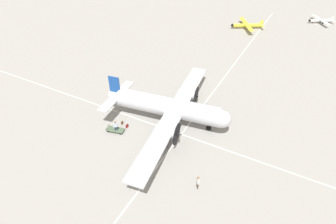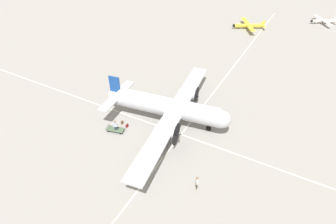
{
  "view_description": "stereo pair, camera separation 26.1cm",
  "coord_description": "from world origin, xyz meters",
  "px_view_note": "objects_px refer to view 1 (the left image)",
  "views": [
    {
      "loc": [
        24.88,
        13.44,
        22.46
      ],
      "look_at": [
        0.0,
        0.0,
        1.54
      ],
      "focal_mm": 28.0,
      "sensor_mm": 36.0,
      "label": 1
    },
    {
      "loc": [
        24.75,
        13.67,
        22.46
      ],
      "look_at": [
        0.0,
        0.0,
        1.54
      ],
      "focal_mm": 28.0,
      "sensor_mm": 36.0,
      "label": 2
    }
  ],
  "objects_px": {
    "suitcase_upright_spare": "(127,126)",
    "baggage_cart": "(115,130)",
    "passenger_boarding": "(115,125)",
    "crew_foreground": "(198,181)",
    "traffic_cone": "(148,159)",
    "airliner_main": "(171,107)",
    "light_aircraft_distant": "(321,20)",
    "suitcase_near_door": "(122,123)",
    "light_aircraft_taxiing": "(247,25)"
  },
  "relations": [
    {
      "from": "airliner_main",
      "to": "traffic_cone",
      "type": "distance_m",
      "value": 7.95
    },
    {
      "from": "airliner_main",
      "to": "baggage_cart",
      "type": "relative_size",
      "value": 10.51
    },
    {
      "from": "baggage_cart",
      "to": "light_aircraft_taxiing",
      "type": "distance_m",
      "value": 48.06
    },
    {
      "from": "airliner_main",
      "to": "suitcase_upright_spare",
      "type": "height_order",
      "value": "airliner_main"
    },
    {
      "from": "light_aircraft_distant",
      "to": "crew_foreground",
      "type": "bearing_deg",
      "value": 53.34
    },
    {
      "from": "crew_foreground",
      "to": "light_aircraft_distant",
      "type": "height_order",
      "value": "light_aircraft_distant"
    },
    {
      "from": "passenger_boarding",
      "to": "crew_foreground",
      "type": "bearing_deg",
      "value": -55.73
    },
    {
      "from": "suitcase_near_door",
      "to": "light_aircraft_distant",
      "type": "height_order",
      "value": "light_aircraft_distant"
    },
    {
      "from": "airliner_main",
      "to": "light_aircraft_distant",
      "type": "height_order",
      "value": "airliner_main"
    },
    {
      "from": "crew_foreground",
      "to": "passenger_boarding",
      "type": "bearing_deg",
      "value": 36.89
    },
    {
      "from": "passenger_boarding",
      "to": "suitcase_near_door",
      "type": "bearing_deg",
      "value": 57.6
    },
    {
      "from": "traffic_cone",
      "to": "light_aircraft_distant",
      "type": "bearing_deg",
      "value": 167.4
    },
    {
      "from": "crew_foreground",
      "to": "baggage_cart",
      "type": "height_order",
      "value": "crew_foreground"
    },
    {
      "from": "baggage_cart",
      "to": "light_aircraft_taxiing",
      "type": "height_order",
      "value": "light_aircraft_taxiing"
    },
    {
      "from": "suitcase_near_door",
      "to": "crew_foreground",
      "type": "bearing_deg",
      "value": 69.91
    },
    {
      "from": "suitcase_near_door",
      "to": "suitcase_upright_spare",
      "type": "height_order",
      "value": "suitcase_near_door"
    },
    {
      "from": "light_aircraft_taxiing",
      "to": "traffic_cone",
      "type": "distance_m",
      "value": 50.25
    },
    {
      "from": "passenger_boarding",
      "to": "suitcase_upright_spare",
      "type": "distance_m",
      "value": 1.81
    },
    {
      "from": "suitcase_near_door",
      "to": "light_aircraft_distant",
      "type": "xyz_separation_m",
      "value": [
        -59.76,
        20.78,
        0.52
      ]
    },
    {
      "from": "crew_foreground",
      "to": "suitcase_near_door",
      "type": "relative_size",
      "value": 3.23
    },
    {
      "from": "light_aircraft_taxiing",
      "to": "light_aircraft_distant",
      "type": "bearing_deg",
      "value": -169.11
    },
    {
      "from": "crew_foreground",
      "to": "baggage_cart",
      "type": "relative_size",
      "value": 0.7
    },
    {
      "from": "crew_foreground",
      "to": "light_aircraft_taxiing",
      "type": "relative_size",
      "value": 0.17
    },
    {
      "from": "passenger_boarding",
      "to": "light_aircraft_taxiing",
      "type": "distance_m",
      "value": 48.11
    },
    {
      "from": "airliner_main",
      "to": "passenger_boarding",
      "type": "bearing_deg",
      "value": -142.93
    },
    {
      "from": "crew_foreground",
      "to": "light_aircraft_taxiing",
      "type": "xyz_separation_m",
      "value": [
        -51.04,
        -8.5,
        -0.19
      ]
    },
    {
      "from": "suitcase_near_door",
      "to": "baggage_cart",
      "type": "height_order",
      "value": "baggage_cart"
    },
    {
      "from": "airliner_main",
      "to": "baggage_cart",
      "type": "distance_m",
      "value": 7.82
    },
    {
      "from": "airliner_main",
      "to": "suitcase_upright_spare",
      "type": "relative_size",
      "value": 51.5
    },
    {
      "from": "crew_foreground",
      "to": "traffic_cone",
      "type": "xyz_separation_m",
      "value": [
        -0.83,
        -6.55,
        -0.75
      ]
    },
    {
      "from": "airliner_main",
      "to": "light_aircraft_taxiing",
      "type": "xyz_separation_m",
      "value": [
        -42.61,
        -0.91,
        -1.55
      ]
    },
    {
      "from": "suitcase_upright_spare",
      "to": "light_aircraft_taxiing",
      "type": "height_order",
      "value": "light_aircraft_taxiing"
    },
    {
      "from": "suitcase_upright_spare",
      "to": "traffic_cone",
      "type": "distance_m",
      "value": 6.7
    },
    {
      "from": "passenger_boarding",
      "to": "baggage_cart",
      "type": "height_order",
      "value": "passenger_boarding"
    },
    {
      "from": "crew_foreground",
      "to": "suitcase_upright_spare",
      "type": "height_order",
      "value": "crew_foreground"
    },
    {
      "from": "crew_foreground",
      "to": "baggage_cart",
      "type": "bearing_deg",
      "value": 36.82
    },
    {
      "from": "suitcase_near_door",
      "to": "light_aircraft_taxiing",
      "type": "relative_size",
      "value": 0.05
    },
    {
      "from": "airliner_main",
      "to": "suitcase_near_door",
      "type": "relative_size",
      "value": 48.77
    },
    {
      "from": "airliner_main",
      "to": "passenger_boarding",
      "type": "xyz_separation_m",
      "value": [
        5.3,
        -5.22,
        -1.3
      ]
    },
    {
      "from": "baggage_cart",
      "to": "light_aircraft_taxiing",
      "type": "bearing_deg",
      "value": 71.23
    },
    {
      "from": "light_aircraft_distant",
      "to": "suitcase_upright_spare",
      "type": "bearing_deg",
      "value": 41.86
    },
    {
      "from": "suitcase_near_door",
      "to": "light_aircraft_distant",
      "type": "bearing_deg",
      "value": 160.83
    },
    {
      "from": "suitcase_upright_spare",
      "to": "light_aircraft_distant",
      "type": "height_order",
      "value": "light_aircraft_distant"
    },
    {
      "from": "suitcase_upright_spare",
      "to": "baggage_cart",
      "type": "relative_size",
      "value": 0.2
    },
    {
      "from": "crew_foreground",
      "to": "passenger_boarding",
      "type": "distance_m",
      "value": 13.18
    },
    {
      "from": "light_aircraft_taxiing",
      "to": "traffic_cone",
      "type": "xyz_separation_m",
      "value": [
        50.21,
        1.95,
        -0.56
      ]
    },
    {
      "from": "suitcase_upright_spare",
      "to": "baggage_cart",
      "type": "distance_m",
      "value": 1.63
    },
    {
      "from": "crew_foreground",
      "to": "light_aircraft_taxiing",
      "type": "distance_m",
      "value": 51.74
    },
    {
      "from": "airliner_main",
      "to": "crew_foreground",
      "type": "height_order",
      "value": "airliner_main"
    },
    {
      "from": "passenger_boarding",
      "to": "airliner_main",
      "type": "bearing_deg",
      "value": 3.42
    }
  ]
}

